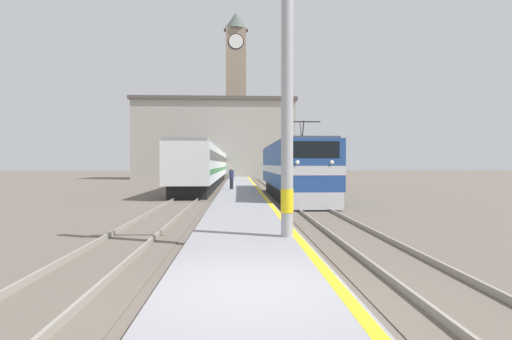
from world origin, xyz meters
TOP-DOWN VIEW (x-y plane):
  - ground_plane at (0.00, 30.00)m, footprint 200.00×200.00m
  - platform at (0.00, 25.00)m, footprint 2.85×140.00m
  - rail_track_near at (3.32, 25.00)m, footprint 2.83×140.00m
  - rail_track_far at (-3.33, 25.00)m, footprint 2.84×140.00m
  - locomotive_train at (3.32, 19.51)m, footprint 2.92×14.65m
  - passenger_train at (-3.33, 38.73)m, footprint 2.92×42.15m
  - catenary_mast at (1.08, 4.08)m, footprint 2.60×0.32m
  - person_on_platform at (-0.66, 23.16)m, footprint 0.34×0.34m
  - clock_tower at (-0.50, 67.33)m, footprint 4.50×4.50m
  - station_building at (-3.64, 54.32)m, footprint 24.04×7.25m

SIDE VIEW (x-z plane):
  - ground_plane at x=0.00m, z-range 0.00..0.00m
  - rail_track_near at x=3.32m, z-range -0.05..0.11m
  - rail_track_far at x=-3.33m, z-range -0.05..0.11m
  - platform at x=0.00m, z-range 0.00..0.39m
  - person_on_platform at x=-0.66m, z-range 0.42..1.99m
  - locomotive_train at x=3.32m, z-range -0.44..4.12m
  - passenger_train at x=-3.33m, z-range 0.15..3.93m
  - catenary_mast at x=1.08m, z-range 0.31..9.30m
  - station_building at x=-3.64m, z-range 0.03..11.91m
  - clock_tower at x=-0.50m, z-range 0.79..30.61m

